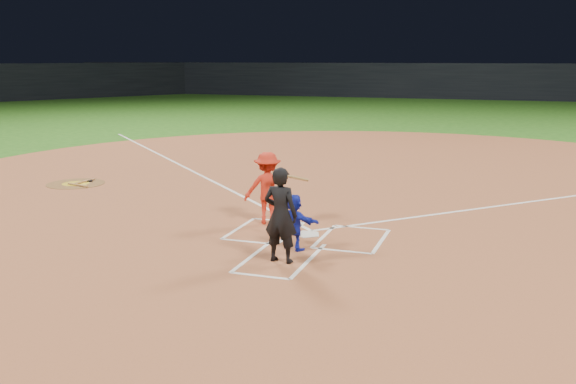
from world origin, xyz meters
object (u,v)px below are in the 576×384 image
(home_plate, at_px, (307,234))
(batter_at_plate, at_px, (268,188))
(umpire, at_px, (281,215))
(on_deck_circle, at_px, (76,184))
(catcher, at_px, (294,222))

(home_plate, xyz_separation_m, batter_at_plate, (-1.14, 0.65, 0.81))
(home_plate, bearing_deg, umpire, 92.22)
(on_deck_circle, bearing_deg, home_plate, -20.82)
(home_plate, xyz_separation_m, umpire, (0.07, -1.92, 0.88))
(home_plate, height_order, on_deck_circle, home_plate)
(umpire, bearing_deg, home_plate, -82.72)
(umpire, height_order, batter_at_plate, umpire)
(on_deck_circle, relative_size, catcher, 1.53)
(home_plate, bearing_deg, batter_at_plate, -29.62)
(umpire, relative_size, batter_at_plate, 1.09)
(home_plate, distance_m, batter_at_plate, 1.54)
(on_deck_circle, bearing_deg, umpire, -31.33)
(home_plate, relative_size, catcher, 0.54)
(home_plate, bearing_deg, catcher, 93.38)
(home_plate, relative_size, on_deck_circle, 0.35)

